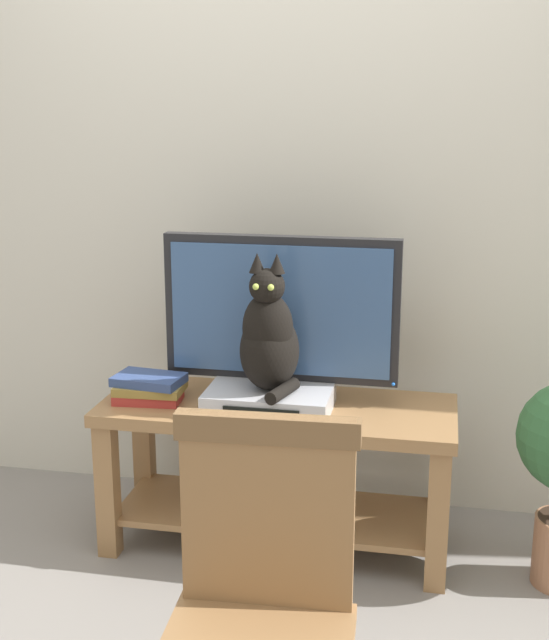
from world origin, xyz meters
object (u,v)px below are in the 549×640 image
(media_box, at_px, (270,399))
(cat, at_px, (269,338))
(tv, at_px, (281,316))
(tv_stand, at_px, (277,449))
(book_stack, at_px, (149,388))
(wooden_chair, at_px, (260,604))

(media_box, xyz_separation_m, cat, (0.00, -0.01, 0.22))
(tv, bearing_deg, tv_stand, -90.02)
(book_stack, bearing_deg, tv, 14.56)
(tv, distance_m, cat, 0.14)
(tv, distance_m, wooden_chair, 1.32)
(book_stack, bearing_deg, cat, -2.44)
(tv, bearing_deg, media_box, -97.18)
(cat, bearing_deg, tv_stand, 78.60)
(tv_stand, distance_m, cat, 0.44)
(tv_stand, relative_size, wooden_chair, 1.35)
(media_box, bearing_deg, wooden_chair, -79.36)
(wooden_chair, bearing_deg, tv, 98.93)
(wooden_chair, bearing_deg, cat, 100.70)
(tv_stand, relative_size, book_stack, 4.89)
(tv, bearing_deg, cat, -96.11)
(tv, relative_size, cat, 1.73)
(wooden_chair, distance_m, book_stack, 1.32)
(wooden_chair, bearing_deg, media_box, 100.64)
(wooden_chair, bearing_deg, tv_stand, 99.40)
(tv, distance_m, media_box, 0.29)
(tv_stand, xyz_separation_m, tv, (0.00, 0.06, 0.47))
(media_box, height_order, wooden_chair, wooden_chair)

